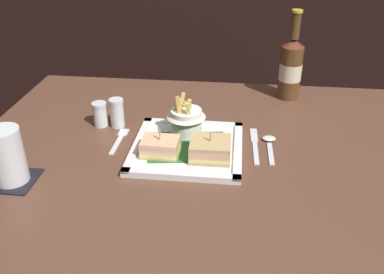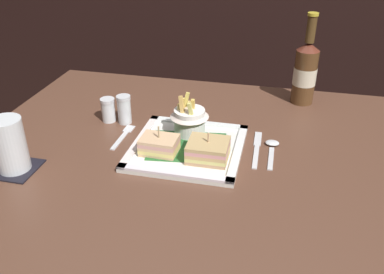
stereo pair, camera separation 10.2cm
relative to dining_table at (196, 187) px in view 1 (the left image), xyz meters
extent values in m
cube|color=brown|center=(0.00, 0.00, 0.09)|extent=(1.16, 0.93, 0.04)
cylinder|color=#572E21|center=(-0.51, 0.39, -0.27)|extent=(0.07, 0.07, 0.69)
cylinder|color=#4A3024|center=(0.51, 0.39, -0.27)|extent=(0.07, 0.07, 0.69)
cube|color=white|center=(-0.02, 0.01, 0.11)|extent=(0.27, 0.27, 0.01)
cube|color=#26622D|center=(-0.02, 0.01, 0.12)|extent=(0.21, 0.17, 0.00)
cube|color=white|center=(-0.02, -0.12, 0.12)|extent=(0.27, 0.02, 0.01)
cube|color=white|center=(-0.02, 0.13, 0.12)|extent=(0.27, 0.02, 0.01)
cube|color=white|center=(-0.15, 0.01, 0.12)|extent=(0.02, 0.27, 0.01)
cube|color=white|center=(0.10, 0.01, 0.12)|extent=(0.02, 0.27, 0.01)
cube|color=#E0B17E|center=(-0.08, -0.04, 0.12)|extent=(0.09, 0.07, 0.01)
cube|color=#F4D87C|center=(-0.08, -0.04, 0.13)|extent=(0.09, 0.07, 0.01)
cube|color=#E2B87E|center=(-0.08, -0.04, 0.14)|extent=(0.09, 0.07, 0.01)
cube|color=#DC9D91|center=(-0.08, -0.04, 0.15)|extent=(0.09, 0.07, 0.01)
cube|color=#DCB083|center=(-0.08, -0.04, 0.15)|extent=(0.09, 0.07, 0.01)
cylinder|color=tan|center=(-0.08, -0.04, 0.15)|extent=(0.00, 0.00, 0.07)
cube|color=tan|center=(0.04, -0.04, 0.12)|extent=(0.10, 0.09, 0.01)
cube|color=#E0D37D|center=(0.04, -0.04, 0.13)|extent=(0.10, 0.09, 0.01)
cube|color=tan|center=(0.04, -0.04, 0.14)|extent=(0.10, 0.09, 0.01)
cube|color=pink|center=(0.04, -0.04, 0.15)|extent=(0.10, 0.09, 0.01)
cube|color=tan|center=(0.04, -0.04, 0.16)|extent=(0.10, 0.09, 0.01)
cylinder|color=tan|center=(0.04, -0.04, 0.15)|extent=(0.00, 0.00, 0.07)
cylinder|color=white|center=(-0.03, 0.07, 0.15)|extent=(0.08, 0.08, 0.07)
cone|color=silver|center=(-0.03, 0.07, 0.18)|extent=(0.10, 0.10, 0.03)
cube|color=#E9B860|center=(-0.05, 0.06, 0.19)|extent=(0.02, 0.02, 0.07)
cube|color=#E5E077|center=(-0.02, 0.05, 0.19)|extent=(0.02, 0.01, 0.06)
cube|color=#E6C55D|center=(-0.05, 0.07, 0.19)|extent=(0.01, 0.01, 0.06)
cube|color=#E7C056|center=(-0.03, 0.07, 0.19)|extent=(0.01, 0.01, 0.06)
cube|color=#E7D478|center=(-0.06, 0.07, 0.18)|extent=(0.01, 0.02, 0.05)
cube|color=#E5CE62|center=(-0.05, 0.09, 0.19)|extent=(0.02, 0.02, 0.07)
cube|color=#F9D37E|center=(-0.04, 0.08, 0.18)|extent=(0.01, 0.01, 0.05)
cylinder|color=brown|center=(0.25, 0.37, 0.19)|extent=(0.07, 0.07, 0.16)
cone|color=#5F2A1D|center=(0.25, 0.37, 0.28)|extent=(0.07, 0.07, 0.02)
cylinder|color=brown|center=(0.25, 0.37, 0.33)|extent=(0.03, 0.03, 0.08)
cylinder|color=gold|center=(0.25, 0.37, 0.38)|extent=(0.03, 0.03, 0.01)
cylinder|color=beige|center=(0.25, 0.37, 0.19)|extent=(0.07, 0.07, 0.05)
cube|color=black|center=(-0.39, -0.17, 0.11)|extent=(0.10, 0.10, 0.00)
cylinder|color=silver|center=(-0.39, -0.17, 0.17)|extent=(0.07, 0.07, 0.13)
cylinder|color=silver|center=(-0.39, -0.17, 0.14)|extent=(0.07, 0.07, 0.05)
cube|color=silver|center=(-0.21, 0.01, 0.11)|extent=(0.01, 0.10, 0.00)
cube|color=silver|center=(-0.21, 0.08, 0.11)|extent=(0.02, 0.04, 0.00)
cube|color=silver|center=(0.15, 0.01, 0.11)|extent=(0.02, 0.11, 0.00)
cube|color=silver|center=(0.14, 0.10, 0.11)|extent=(0.02, 0.07, 0.00)
cube|color=silver|center=(0.18, 0.01, 0.11)|extent=(0.01, 0.10, 0.00)
ellipsoid|color=silver|center=(0.18, 0.08, 0.11)|extent=(0.03, 0.03, 0.01)
cylinder|color=silver|center=(-0.28, 0.11, 0.14)|extent=(0.04, 0.04, 0.06)
cylinder|color=white|center=(-0.28, 0.11, 0.12)|extent=(0.03, 0.03, 0.03)
cylinder|color=silver|center=(-0.28, 0.11, 0.17)|extent=(0.04, 0.04, 0.01)
cylinder|color=silver|center=(-0.23, 0.11, 0.14)|extent=(0.04, 0.04, 0.07)
cylinder|color=#2F2725|center=(-0.23, 0.11, 0.13)|extent=(0.03, 0.03, 0.04)
cylinder|color=silver|center=(-0.23, 0.11, 0.18)|extent=(0.04, 0.04, 0.01)
camera|label=1|loc=(0.09, -0.88, 0.65)|focal=39.13mm
camera|label=2|loc=(0.19, -0.86, 0.65)|focal=39.13mm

